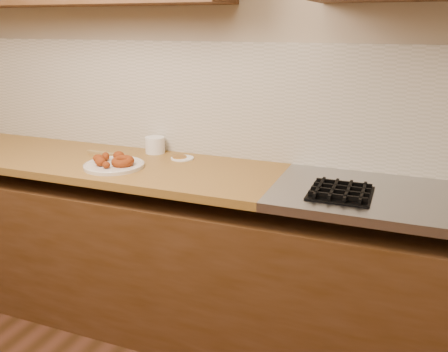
{
  "coord_description": "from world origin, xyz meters",
  "views": [
    {
      "loc": [
        1.03,
        -0.32,
        1.59
      ],
      "look_at": [
        0.28,
        1.57,
        0.93
      ],
      "focal_mm": 38.0,
      "sensor_mm": 36.0,
      "label": 1
    }
  ],
  "objects": [
    {
      "name": "tub_lid",
      "position": [
        -0.06,
        1.86,
        0.9
      ],
      "size": [
        0.14,
        0.14,
        0.01
      ],
      "primitive_type": "cylinder",
      "rotation": [
        0.0,
        0.0,
        0.16
      ],
      "color": "white",
      "rests_on": "butcher_block"
    },
    {
      "name": "backsplash",
      "position": [
        0.0,
        1.99,
        1.2
      ],
      "size": [
        3.6,
        0.02,
        0.6
      ],
      "primitive_type": "cube",
      "color": "beige",
      "rests_on": "wall_back"
    },
    {
      "name": "brass_jar_lid",
      "position": [
        -0.08,
        1.85,
        0.91
      ],
      "size": [
        0.09,
        0.09,
        0.01
      ],
      "primitive_type": "cylinder",
      "rotation": [
        0.0,
        0.0,
        -0.23
      ],
      "color": "#B97E34",
      "rests_on": "butcher_block"
    },
    {
      "name": "burner_grates",
      "position": [
        1.13,
        1.61,
        0.91
      ],
      "size": [
        0.91,
        0.26,
        0.03
      ],
      "color": "black",
      "rests_on": "stovetop"
    },
    {
      "name": "fried_dough_chunks",
      "position": [
        -0.36,
        1.6,
        0.94
      ],
      "size": [
        0.16,
        0.21,
        0.05
      ],
      "color": "brown",
      "rests_on": "donut_plate"
    },
    {
      "name": "butcher_block",
      "position": [
        -0.65,
        1.69,
        0.88
      ],
      "size": [
        2.3,
        0.62,
        0.04
      ],
      "primitive_type": "cube",
      "color": "olive",
      "rests_on": "base_cabinet"
    },
    {
      "name": "base_cabinet",
      "position": [
        0.0,
        1.69,
        0.39
      ],
      "size": [
        3.6,
        0.6,
        0.77
      ],
      "primitive_type": "cube",
      "color": "#4F321E",
      "rests_on": "floor"
    },
    {
      "name": "ring_donut",
      "position": [
        -0.26,
        1.59,
        0.94
      ],
      "size": [
        0.12,
        0.13,
        0.05
      ],
      "primitive_type": "torus",
      "rotation": [
        0.1,
        0.0,
        0.09
      ],
      "color": "brown",
      "rests_on": "donut_plate"
    },
    {
      "name": "plastic_tub",
      "position": [
        -0.26,
        1.91,
        0.94
      ],
      "size": [
        0.14,
        0.14,
        0.09
      ],
      "primitive_type": "cylinder",
      "rotation": [
        0.0,
        0.0,
        0.4
      ],
      "color": "white",
      "rests_on": "butcher_block"
    },
    {
      "name": "donut_plate",
      "position": [
        -0.32,
        1.59,
        0.91
      ],
      "size": [
        0.3,
        0.3,
        0.02
      ],
      "primitive_type": "cylinder",
      "color": "beige",
      "rests_on": "butcher_block"
    },
    {
      "name": "wooden_utensil",
      "position": [
        -0.51,
        1.77,
        0.91
      ],
      "size": [
        0.2,
        0.04,
        0.02
      ],
      "primitive_type": "cube",
      "rotation": [
        0.0,
        0.0,
        -0.07
      ],
      "color": "olive",
      "rests_on": "butcher_block"
    },
    {
      "name": "stovetop",
      "position": [
        1.15,
        1.69,
        0.88
      ],
      "size": [
        1.3,
        0.62,
        0.04
      ],
      "primitive_type": "cube",
      "color": "#9EA0A5",
      "rests_on": "base_cabinet"
    },
    {
      "name": "wall_back",
      "position": [
        0.0,
        2.0,
        1.35
      ],
      "size": [
        4.0,
        0.02,
        2.7
      ],
      "primitive_type": "cube",
      "color": "tan",
      "rests_on": "ground"
    }
  ]
}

